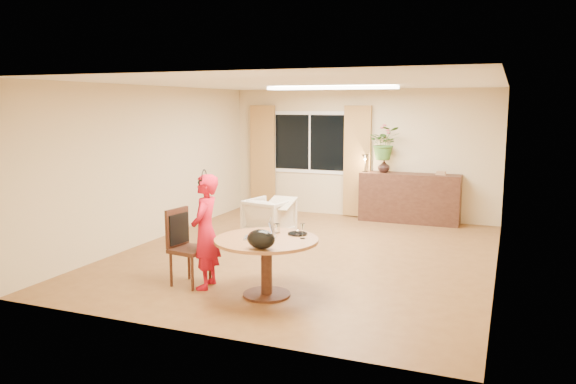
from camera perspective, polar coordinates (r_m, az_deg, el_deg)
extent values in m
plane|color=brown|center=(8.71, 1.86, -6.36)|extent=(6.50, 6.50, 0.00)
plane|color=white|center=(8.41, 1.95, 10.99)|extent=(6.50, 6.50, 0.00)
plane|color=#D4BA8A|center=(11.56, 7.41, 3.90)|extent=(5.50, 0.00, 5.50)
plane|color=#D4BA8A|center=(9.74, -13.51, 2.81)|extent=(0.00, 6.50, 6.50)
plane|color=#D4BA8A|center=(7.97, 20.84, 1.16)|extent=(0.00, 6.50, 6.50)
cube|color=white|center=(11.85, 2.24, 5.06)|extent=(1.70, 0.02, 1.30)
cube|color=black|center=(11.84, 2.22, 5.06)|extent=(1.55, 0.01, 1.15)
cube|color=white|center=(11.84, 2.21, 5.06)|extent=(0.04, 0.01, 1.15)
cube|color=olive|center=(12.20, -2.56, 3.50)|extent=(0.55, 0.08, 2.25)
cube|color=olive|center=(11.49, 7.04, 3.11)|extent=(0.55, 0.08, 2.25)
cube|color=white|center=(9.55, 4.44, 10.51)|extent=(2.20, 0.35, 0.05)
cylinder|color=brown|center=(6.72, -2.21, -4.90)|extent=(1.25, 1.25, 0.04)
cylinder|color=black|center=(6.81, -2.19, -7.80)|extent=(0.13, 0.13, 0.67)
cylinder|color=black|center=(6.91, -2.18, -10.35)|extent=(0.58, 0.58, 0.03)
imported|color=red|center=(7.10, -8.39, -4.00)|extent=(0.58, 0.44, 1.44)
imported|color=beige|center=(9.82, -1.92, -2.60)|extent=(0.85, 0.87, 0.67)
cube|color=black|center=(11.21, 12.23, -0.60)|extent=(1.92, 0.47, 0.96)
imported|color=black|center=(11.23, 9.71, 2.61)|extent=(0.29, 0.29, 0.25)
imported|color=#296D2A|center=(11.19, 9.78, 4.92)|extent=(0.72, 0.67, 0.66)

